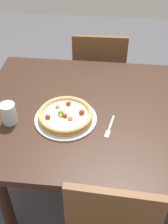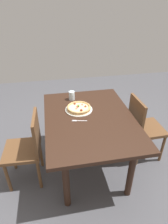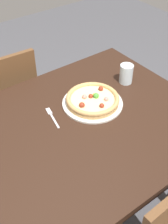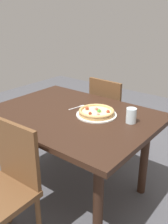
{
  "view_description": "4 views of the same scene",
  "coord_description": "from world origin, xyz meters",
  "px_view_note": "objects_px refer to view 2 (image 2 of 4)",
  "views": [
    {
      "loc": [
        -0.03,
        1.18,
        1.76
      ],
      "look_at": [
        0.09,
        0.05,
        0.76
      ],
      "focal_mm": 46.2,
      "sensor_mm": 36.0,
      "label": 1
    },
    {
      "loc": [
        -1.77,
        0.4,
        1.94
      ],
      "look_at": [
        0.09,
        0.05,
        0.76
      ],
      "focal_mm": 30.96,
      "sensor_mm": 36.0,
      "label": 2
    },
    {
      "loc": [
        -0.59,
        -0.87,
        1.74
      ],
      "look_at": [
        0.09,
        0.05,
        0.76
      ],
      "focal_mm": 47.4,
      "sensor_mm": 36.0,
      "label": 3
    },
    {
      "loc": [
        1.26,
        -1.43,
        1.53
      ],
      "look_at": [
        0.09,
        0.05,
        0.76
      ],
      "focal_mm": 40.61,
      "sensor_mm": 36.0,
      "label": 4
    }
  ],
  "objects_px": {
    "dining_table": "(89,124)",
    "drinking_glass": "(72,95)",
    "fork": "(78,121)",
    "chair_far": "(28,147)",
    "chair_near": "(143,126)",
    "plate": "(79,110)",
    "pizza": "(79,108)"
  },
  "relations": [
    {
      "from": "pizza",
      "to": "dining_table",
      "type": "bearing_deg",
      "value": -153.49
    },
    {
      "from": "pizza",
      "to": "plate",
      "type": "bearing_deg",
      "value": 130.81
    },
    {
      "from": "dining_table",
      "to": "drinking_glass",
      "type": "distance_m",
      "value": 0.51
    },
    {
      "from": "plate",
      "to": "pizza",
      "type": "relative_size",
      "value": 1.14
    },
    {
      "from": "dining_table",
      "to": "drinking_glass",
      "type": "xyz_separation_m",
      "value": [
        0.46,
        0.14,
        0.15
      ]
    },
    {
      "from": "chair_near",
      "to": "pizza",
      "type": "bearing_deg",
      "value": -100.75
    },
    {
      "from": "pizza",
      "to": "fork",
      "type": "xyz_separation_m",
      "value": [
        -0.23,
        0.04,
        -0.03
      ]
    },
    {
      "from": "dining_table",
      "to": "fork",
      "type": "xyz_separation_m",
      "value": [
        -0.05,
        0.14,
        0.1
      ]
    },
    {
      "from": "chair_near",
      "to": "plate",
      "type": "xyz_separation_m",
      "value": [
        0.13,
        0.8,
        0.26
      ]
    },
    {
      "from": "fork",
      "to": "drinking_glass",
      "type": "bearing_deg",
      "value": -78.17
    },
    {
      "from": "dining_table",
      "to": "plate",
      "type": "xyz_separation_m",
      "value": [
        0.18,
        0.09,
        0.1
      ]
    },
    {
      "from": "drinking_glass",
      "to": "fork",
      "type": "bearing_deg",
      "value": -179.8
    },
    {
      "from": "dining_table",
      "to": "plate",
      "type": "height_order",
      "value": "plate"
    },
    {
      "from": "plate",
      "to": "drinking_glass",
      "type": "distance_m",
      "value": 0.29
    },
    {
      "from": "chair_far",
      "to": "chair_near",
      "type": "bearing_deg",
      "value": -82.31
    },
    {
      "from": "chair_near",
      "to": "chair_far",
      "type": "distance_m",
      "value": 1.43
    },
    {
      "from": "chair_near",
      "to": "pizza",
      "type": "height_order",
      "value": "chair_near"
    },
    {
      "from": "drinking_glass",
      "to": "pizza",
      "type": "bearing_deg",
      "value": -170.61
    },
    {
      "from": "dining_table",
      "to": "chair_far",
      "type": "bearing_deg",
      "value": 95.84
    },
    {
      "from": "pizza",
      "to": "drinking_glass",
      "type": "height_order",
      "value": "drinking_glass"
    },
    {
      "from": "chair_far",
      "to": "dining_table",
      "type": "bearing_deg",
      "value": -81.46
    },
    {
      "from": "plate",
      "to": "pizza",
      "type": "distance_m",
      "value": 0.03
    },
    {
      "from": "fork",
      "to": "pizza",
      "type": "bearing_deg",
      "value": -89.44
    },
    {
      "from": "dining_table",
      "to": "chair_near",
      "type": "bearing_deg",
      "value": -85.88
    },
    {
      "from": "plate",
      "to": "pizza",
      "type": "xyz_separation_m",
      "value": [
        0.0,
        -0.0,
        0.03
      ]
    },
    {
      "from": "chair_far",
      "to": "fork",
      "type": "bearing_deg",
      "value": -84.77
    },
    {
      "from": "plate",
      "to": "fork",
      "type": "xyz_separation_m",
      "value": [
        -0.23,
        0.04,
        -0.0
      ]
    },
    {
      "from": "plate",
      "to": "drinking_glass",
      "type": "relative_size",
      "value": 2.87
    },
    {
      "from": "chair_far",
      "to": "fork",
      "type": "distance_m",
      "value": 0.63
    },
    {
      "from": "chair_far",
      "to": "pizza",
      "type": "relative_size",
      "value": 3.09
    },
    {
      "from": "chair_far",
      "to": "drinking_glass",
      "type": "bearing_deg",
      "value": -44.3
    },
    {
      "from": "dining_table",
      "to": "pizza",
      "type": "relative_size",
      "value": 4.75
    }
  ]
}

